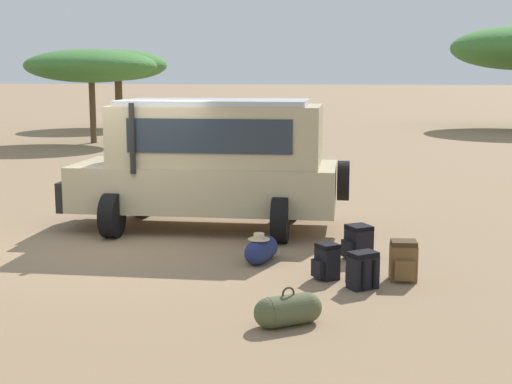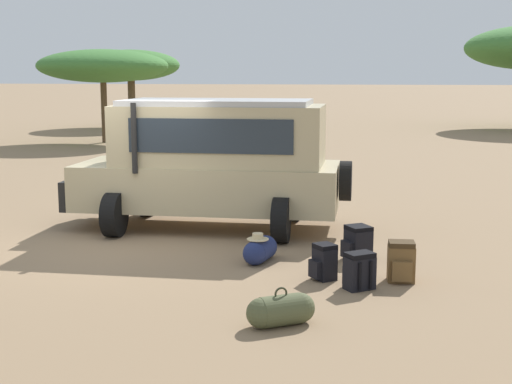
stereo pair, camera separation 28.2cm
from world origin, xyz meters
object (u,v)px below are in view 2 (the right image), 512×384
Objects in this scene: backpack_outermost at (359,271)px; acacia_tree_left_mid at (131,65)px; safari_vehicle at (213,161)px; backpack_cluster_center at (358,243)px; backpack_beside_front_wheel at (401,262)px; backpack_near_rear_wheel at (324,262)px; duffel_bag_soft_canvas at (281,310)px; duffel_bag_low_black_case at (260,250)px; acacia_tree_centre_back at (103,66)px.

acacia_tree_left_mid is (-12.56, 27.52, 3.04)m from backpack_outermost.
safari_vehicle reaches higher than backpack_cluster_center.
backpack_beside_front_wheel is 1.26m from backpack_cluster_center.
duffel_bag_soft_canvas is (-0.38, -1.97, -0.07)m from backpack_near_rear_wheel.
duffel_bag_low_black_case is at bearing -67.32° from acacia_tree_left_mid.
backpack_cluster_center is at bearing 120.04° from backpack_beside_front_wheel.
safari_vehicle is at bearing 126.47° from backpack_near_rear_wheel.
acacia_tree_left_mid reaches higher than duffel_bag_low_black_case.
backpack_cluster_center is 0.70× the size of duffel_bag_soft_canvas.
safari_vehicle reaches higher than backpack_near_rear_wheel.
acacia_tree_centre_back is (1.65, -8.38, -0.10)m from acacia_tree_left_mid.
backpack_outermost is at bearing -51.25° from safari_vehicle.
backpack_near_rear_wheel is 29.85m from acacia_tree_left_mid.
backpack_cluster_center reaches higher than backpack_outermost.
backpack_near_rear_wheel is at bearing -111.44° from backpack_cluster_center.
acacia_tree_centre_back is at bearing 119.02° from backpack_near_rear_wheel.
backpack_cluster_center is (-0.63, 1.09, -0.01)m from backpack_beside_front_wheel.
acacia_tree_centre_back is (-10.41, 18.76, 2.93)m from backpack_near_rear_wheel.
backpack_beside_front_wheel reaches higher than backpack_cluster_center.
acacia_tree_left_mid reaches higher than duffel_bag_soft_canvas.
acacia_tree_left_mid is at bearing 111.85° from duffel_bag_soft_canvas.
backpack_beside_front_wheel is 30.24m from acacia_tree_left_mid.
safari_vehicle is 26.02m from acacia_tree_left_mid.
backpack_beside_front_wheel is at bearing -64.11° from acacia_tree_left_mid.
acacia_tree_centre_back is (-9.36, 17.94, 2.99)m from duffel_bag_low_black_case.
duffel_bag_low_black_case is 0.15× the size of acacia_tree_centre_back.
backpack_cluster_center is (2.75, -1.94, -1.02)m from safari_vehicle.
acacia_tree_centre_back is (-8.12, 15.66, 1.89)m from safari_vehicle.
backpack_outermost is (0.50, -0.38, -0.00)m from backpack_near_rear_wheel.
backpack_beside_front_wheel reaches higher than backpack_outermost.
backpack_cluster_center reaches higher than duffel_bag_soft_canvas.
backpack_outermost is 30.41m from acacia_tree_left_mid.
duffel_bag_soft_canvas is 0.15× the size of acacia_tree_left_mid.
acacia_tree_left_mid is 0.97× the size of acacia_tree_centre_back.
safari_vehicle is 9.21× the size of backpack_beside_front_wheel.
backpack_near_rear_wheel is 1.01× the size of backpack_outermost.
acacia_tree_centre_back is at bearing 121.70° from backpack_cluster_center.
acacia_tree_centre_back is at bearing 115.82° from duffel_bag_soft_canvas.
backpack_near_rear_wheel is 21.65m from acacia_tree_centre_back.
backpack_cluster_center is 1.06× the size of backpack_near_rear_wheel.
backpack_outermost is 0.64× the size of duffel_bag_low_black_case.
backpack_beside_front_wheel is at bearing 54.22° from duffel_bag_soft_canvas.
acacia_tree_left_mid reaches higher than backpack_cluster_center.
backpack_beside_front_wheel is 22.13m from acacia_tree_centre_back.
backpack_beside_front_wheel is 0.11× the size of acacia_tree_left_mid.
backpack_beside_front_wheel reaches higher than duffel_bag_low_black_case.
safari_vehicle is 3.99m from backpack_near_rear_wheel.
backpack_outermost is 1.96m from duffel_bag_low_black_case.
backpack_beside_front_wheel is (3.38, -3.03, -1.01)m from safari_vehicle.
backpack_beside_front_wheel is at bearing 37.63° from backpack_outermost.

